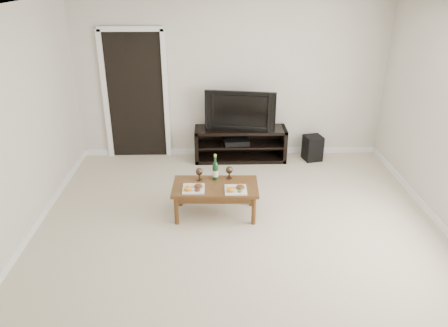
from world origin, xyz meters
TOP-DOWN VIEW (x-y plane):
  - floor at (0.00, 0.00)m, footprint 5.50×5.50m
  - back_wall at (0.00, 2.77)m, footprint 5.00×0.04m
  - ceiling at (0.00, 0.00)m, footprint 5.00×5.50m
  - doorway at (-1.55, 2.73)m, footprint 0.90×0.02m
  - media_console at (0.15, 2.50)m, footprint 1.50×0.45m
  - television at (0.15, 2.50)m, footprint 1.13×0.34m
  - av_receiver at (0.08, 2.48)m, footprint 0.43×0.33m
  - subwoofer at (1.35, 2.46)m, footprint 0.33×0.33m
  - coffee_table at (-0.28, 0.72)m, footprint 1.10×0.62m
  - plate_left at (-0.55, 0.62)m, footprint 0.27×0.27m
  - plate_right at (-0.03, 0.58)m, footprint 0.27×0.27m
  - wine_bottle at (-0.28, 0.90)m, footprint 0.07×0.07m
  - goblet_left at (-0.49, 0.88)m, footprint 0.09×0.09m
  - goblet_right at (-0.10, 0.92)m, footprint 0.09×0.09m

SIDE VIEW (x-z plane):
  - floor at x=0.00m, z-range 0.00..0.00m
  - subwoofer at x=1.35m, z-range 0.00..0.41m
  - coffee_table at x=-0.28m, z-range 0.00..0.42m
  - media_console at x=0.15m, z-range 0.00..0.55m
  - av_receiver at x=0.08m, z-range 0.29..0.36m
  - plate_left at x=-0.55m, z-range 0.42..0.49m
  - plate_right at x=-0.03m, z-range 0.42..0.49m
  - goblet_left at x=-0.49m, z-range 0.42..0.59m
  - goblet_right at x=-0.10m, z-range 0.42..0.59m
  - wine_bottle at x=-0.28m, z-range 0.42..0.77m
  - television at x=0.15m, z-range 0.55..1.20m
  - doorway at x=-1.55m, z-range 0.00..2.05m
  - back_wall at x=0.00m, z-range 0.00..2.60m
  - ceiling at x=0.00m, z-range 2.60..2.64m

